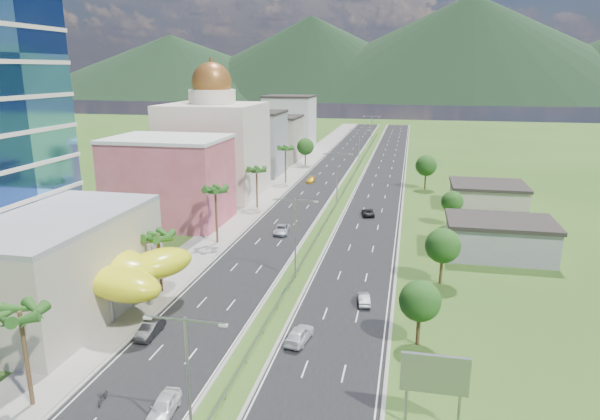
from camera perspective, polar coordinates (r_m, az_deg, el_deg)
The scene contains 38 objects.
ground at distance 63.50m, azimuth -2.44°, elevation -10.55°, with size 500.00×500.00×0.00m, color #2D5119.
road_left at distance 149.70m, azimuth 3.21°, elevation 4.31°, with size 11.00×260.00×0.04m, color black.
road_right at distance 148.26m, azimuth 8.97°, elevation 4.05°, with size 11.00×260.00×0.04m, color black.
sidewalk_left at distance 151.37m, azimuth -0.35°, elevation 4.46°, with size 7.00×260.00×0.12m, color gray.
median_guardrail at distance 131.10m, azimuth 5.27°, elevation 3.04°, with size 0.10×216.06×0.76m.
streetlight_median_a at distance 39.46m, azimuth -11.85°, elevation -16.70°, with size 6.04×0.25×11.00m.
streetlight_median_b at distance 70.17m, azimuth -0.51°, elevation -2.12°, with size 6.04×0.25×11.00m.
streetlight_median_c at distance 108.50m, azimuth 4.00°, elevation 3.90°, with size 6.04×0.25×11.00m.
streetlight_median_d at distance 152.65m, azimuth 6.34°, elevation 7.00°, with size 6.04×0.25×11.00m.
streetlight_median_e at distance 197.18m, azimuth 7.64°, elevation 8.71°, with size 6.04×0.25×11.00m.
lime_canopy at distance 65.80m, azimuth -20.62°, elevation -5.89°, with size 18.00×15.00×7.40m.
pink_shophouse at distance 99.25m, azimuth -13.74°, elevation 2.93°, with size 20.00×15.00×15.00m, color #B54A54.
domed_building at distance 119.46m, azimuth -9.14°, elevation 6.99°, with size 20.00×20.00×28.70m.
midrise_grey at distance 143.04m, azimuth -5.16°, elevation 7.02°, with size 16.00×15.00×16.00m, color gray.
midrise_beige at distance 164.23m, azimuth -2.91°, elevation 7.53°, with size 16.00×15.00×13.00m, color #B7AA96.
midrise_white at distance 186.15m, azimuth -1.12°, elevation 9.18°, with size 16.00×15.00×18.00m, color silver.
billboard at distance 44.01m, azimuth 14.16°, elevation -16.80°, with size 5.20×0.35×6.20m.
shed_near at distance 85.39m, azimuth 20.49°, elevation -2.97°, with size 15.00×10.00×5.00m, color gray.
shed_far at distance 114.46m, azimuth 19.36°, elevation 1.34°, with size 14.00×12.00×4.40m, color #B7AA96.
palm_tree_a at distance 48.82m, azimuth -27.68°, elevation -10.09°, with size 3.60×3.60×9.10m.
palm_tree_b at distance 67.89m, azimuth -14.89°, elevation -2.94°, with size 3.60×3.60×8.10m.
palm_tree_c at distance 85.19m, azimuth -9.02°, elevation 1.95°, with size 3.60×3.60×9.60m.
palm_tree_d at distance 106.74m, azimuth -4.66°, elevation 4.14°, with size 3.60×3.60×8.60m.
palm_tree_e at distance 130.46m, azimuth -1.57°, elevation 6.47°, with size 3.60×3.60×9.40m.
leafy_tree_lfar at distance 155.03m, azimuth 0.58°, elevation 6.78°, with size 4.90×4.90×8.05m.
leafy_tree_ra at distance 55.35m, azimuth 12.68°, elevation -9.45°, with size 4.20×4.20×6.90m.
leafy_tree_rb at distance 71.23m, azimuth 14.99°, elevation -3.71°, with size 4.55×4.55×7.47m.
leafy_tree_rc at distance 98.57m, azimuth 15.92°, elevation 0.84°, with size 3.85×3.85×6.33m.
leafy_tree_rd at distance 127.49m, azimuth 13.31°, elevation 4.64°, with size 4.90×4.90×8.05m.
mountain_ridge at distance 508.39m, azimuth 17.25°, elevation 11.07°, with size 860.00×140.00×90.00m, color black, non-canonical shape.
car_white_near_left at distance 47.28m, azimuth -14.31°, elevation -19.59°, with size 1.81×4.50×1.53m, color white.
car_dark_left at distance 59.54m, azimuth -15.70°, elevation -12.10°, with size 1.58×4.53×1.49m, color black.
car_silver_mid_left at distance 91.03m, azimuth -1.95°, elevation -2.09°, with size 2.36×5.12×1.42m, color #B6B8BE.
car_yellow_far_left at distance 132.54m, azimuth 1.15°, elevation 3.24°, with size 1.73×4.25×1.23m, color yellow.
car_white_near_right at distance 56.24m, azimuth -0.07°, elevation -13.11°, with size 1.90×4.73×1.61m, color white.
car_silver_right at distance 65.01m, azimuth 6.81°, elevation -9.36°, with size 1.35×3.87×1.28m, color #A1A4A9.
car_dark_far_right at distance 102.94m, azimuth 7.26°, elevation -0.23°, with size 2.19×4.76×1.32m, color black.
motorcycle at distance 50.28m, azimuth -20.30°, elevation -18.07°, with size 0.56×1.86×1.19m, color black.
Camera 1 is at (14.31, -55.60, 27.14)m, focal length 32.00 mm.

